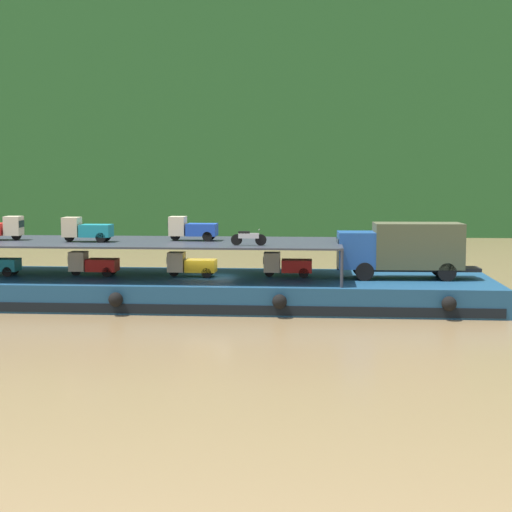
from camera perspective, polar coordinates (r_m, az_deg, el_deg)
name	(u,v)px	position (r m, az deg, el deg)	size (l,w,h in m)	color
ground_plane	(209,303)	(44.60, -3.43, -3.42)	(400.00, 400.00, 0.00)	olive
hillside_far_bank	(276,83)	(112.78, 1.45, 12.50)	(113.53, 41.16, 35.93)	#235628
cargo_barge	(209,290)	(44.45, -3.44, -2.48)	(31.69, 9.14, 1.50)	navy
covered_lorry	(403,248)	(44.06, 10.69, 0.56)	(7.92, 2.53, 3.10)	#1E4C99
cargo_rack	(143,242)	(44.86, -8.26, 1.01)	(22.49, 7.74, 2.00)	#2D333D
mini_truck_lower_aft	(93,264)	(45.58, -11.80, -0.56)	(2.74, 1.20, 1.38)	red
mini_truck_lower_mid	(191,264)	(44.41, -4.75, -0.62)	(2.75, 1.22, 1.38)	gold
mini_truck_lower_fore	(287,265)	(44.22, 2.26, -0.63)	(2.75, 1.22, 1.38)	red
mini_truck_upper_mid	(86,230)	(44.87, -12.25, 1.90)	(2.74, 1.21, 1.38)	teal
mini_truck_upper_fore	(192,229)	(44.81, -4.67, 2.01)	(2.77, 1.25, 1.38)	#1E47B7
motorcycle_upper_port	(248,237)	(41.55, -0.57, 1.37)	(1.90, 0.55, 0.87)	black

